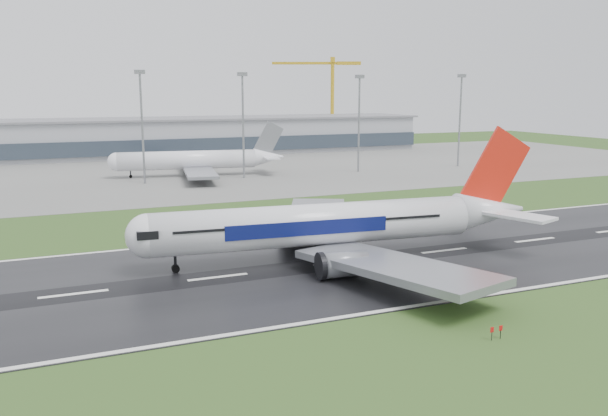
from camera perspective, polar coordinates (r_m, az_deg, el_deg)
name	(u,v)px	position (r m, az deg, el deg)	size (l,w,h in m)	color
ground	(340,263)	(98.78, 3.33, -5.14)	(520.00, 520.00, 0.00)	#29471A
runway	(340,263)	(98.76, 3.33, -5.12)	(400.00, 45.00, 0.10)	black
apron	(181,171)	(216.11, -11.35, 3.37)	(400.00, 130.00, 0.08)	slate
terminal	(152,138)	(274.22, -13.93, 6.35)	(240.00, 36.00, 15.00)	gray
main_airliner	(344,198)	(99.21, 3.69, 0.94)	(68.17, 64.93, 20.13)	silver
parked_airliner	(195,150)	(201.86, -10.11, 5.31)	(57.31, 53.36, 16.80)	white
tower_crane	(332,102)	(315.55, 2.64, 9.82)	(44.49, 2.43, 43.95)	gold
floodmast_2	(142,130)	(187.45, -14.76, 7.03)	(0.64, 0.64, 31.98)	gray
floodmast_3	(243,128)	(194.15, -5.66, 7.39)	(0.64, 0.64, 31.67)	gray
floodmast_4	(359,126)	(209.69, 5.11, 7.60)	(0.64, 0.64, 31.32)	gray
floodmast_5	(460,123)	(231.68, 14.24, 7.69)	(0.64, 0.64, 31.96)	gray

